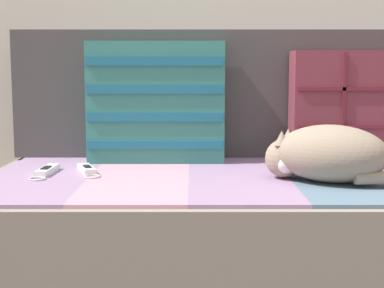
{
  "coord_description": "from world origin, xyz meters",
  "views": [
    {
      "loc": [
        -0.28,
        -1.66,
        0.7
      ],
      "look_at": [
        -0.28,
        0.02,
        0.48
      ],
      "focal_mm": 55.0,
      "sensor_mm": 36.0,
      "label": 1
    }
  ],
  "objects_px": {
    "couch": "(282,235)",
    "game_remote_far": "(86,170)",
    "throw_pillow_quilted": "(360,106)",
    "game_remote_near": "(45,171)",
    "throw_pillow_striped": "(155,102)",
    "sleeping_cat": "(324,155)"
  },
  "relations": [
    {
      "from": "couch",
      "to": "game_remote_far",
      "type": "relative_size",
      "value": 9.9
    },
    {
      "from": "couch",
      "to": "game_remote_near",
      "type": "distance_m",
      "value": 0.75
    },
    {
      "from": "throw_pillow_quilted",
      "to": "game_remote_near",
      "type": "relative_size",
      "value": 2.34
    },
    {
      "from": "throw_pillow_striped",
      "to": "game_remote_far",
      "type": "xyz_separation_m",
      "value": [
        -0.2,
        -0.22,
        -0.19
      ]
    },
    {
      "from": "game_remote_near",
      "to": "game_remote_far",
      "type": "height_order",
      "value": "same"
    },
    {
      "from": "couch",
      "to": "game_remote_near",
      "type": "height_order",
      "value": "game_remote_near"
    },
    {
      "from": "throw_pillow_striped",
      "to": "game_remote_near",
      "type": "height_order",
      "value": "throw_pillow_striped"
    },
    {
      "from": "throw_pillow_striped",
      "to": "sleeping_cat",
      "type": "distance_m",
      "value": 0.63
    },
    {
      "from": "couch",
      "to": "game_remote_far",
      "type": "distance_m",
      "value": 0.64
    },
    {
      "from": "throw_pillow_striped",
      "to": "game_remote_near",
      "type": "distance_m",
      "value": 0.44
    },
    {
      "from": "throw_pillow_quilted",
      "to": "throw_pillow_striped",
      "type": "relative_size",
      "value": 1.04
    },
    {
      "from": "game_remote_near",
      "to": "game_remote_far",
      "type": "relative_size",
      "value": 1.08
    },
    {
      "from": "throw_pillow_quilted",
      "to": "sleeping_cat",
      "type": "xyz_separation_m",
      "value": [
        -0.2,
        -0.36,
        -0.11
      ]
    },
    {
      "from": "game_remote_near",
      "to": "sleeping_cat",
      "type": "bearing_deg",
      "value": -8.59
    },
    {
      "from": "sleeping_cat",
      "to": "throw_pillow_striped",
      "type": "bearing_deg",
      "value": 143.75
    },
    {
      "from": "throw_pillow_striped",
      "to": "game_remote_near",
      "type": "bearing_deg",
      "value": -143.08
    },
    {
      "from": "couch",
      "to": "game_remote_near",
      "type": "relative_size",
      "value": 9.16
    },
    {
      "from": "couch",
      "to": "game_remote_far",
      "type": "height_order",
      "value": "game_remote_far"
    },
    {
      "from": "sleeping_cat",
      "to": "game_remote_near",
      "type": "xyz_separation_m",
      "value": [
        -0.81,
        0.12,
        -0.07
      ]
    },
    {
      "from": "couch",
      "to": "sleeping_cat",
      "type": "bearing_deg",
      "value": -55.01
    },
    {
      "from": "couch",
      "to": "game_remote_near",
      "type": "bearing_deg",
      "value": -179.46
    },
    {
      "from": "game_remote_near",
      "to": "game_remote_far",
      "type": "bearing_deg",
      "value": 9.54
    }
  ]
}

